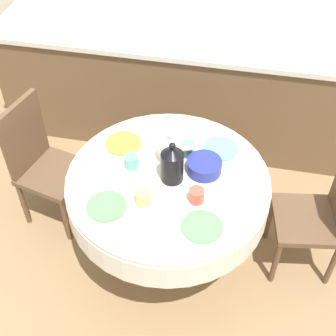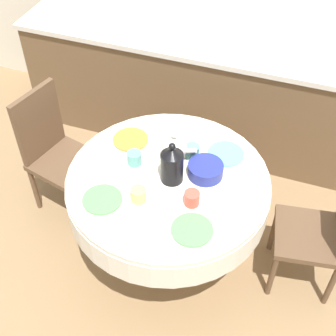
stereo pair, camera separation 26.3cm
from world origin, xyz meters
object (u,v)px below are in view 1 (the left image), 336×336
coffee_carafe (172,164)px  teapot (171,148)px  chair_left (323,211)px  chair_right (41,160)px

coffee_carafe → teapot: size_ratio=1.25×
chair_left → coffee_carafe: bearing=90.2°
chair_right → teapot: 0.96m
coffee_carafe → teapot: coffee_carafe is taller
chair_left → teapot: teapot is taller
teapot → coffee_carafe: bearing=-75.3°
chair_left → coffee_carafe: 0.99m
chair_right → coffee_carafe: size_ratio=3.45×
chair_left → chair_right: bearing=78.7°
chair_left → coffee_carafe: size_ratio=3.45×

